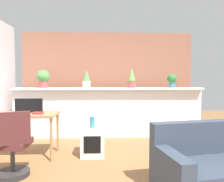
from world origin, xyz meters
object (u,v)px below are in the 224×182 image
at_px(potted_plant_1, 86,79).
at_px(vase_on_shelf, 92,122).
at_px(potted_plant_3, 172,80).
at_px(tv_monitor, 29,106).
at_px(office_chair, 12,149).
at_px(couch, 223,169).
at_px(potted_plant_2, 132,79).
at_px(potted_plant_0, 43,78).
at_px(book_on_desk, 38,113).
at_px(desk, 25,118).
at_px(side_cube_shelf, 93,141).

relative_size(potted_plant_1, vase_on_shelf, 2.19).
height_order(potted_plant_3, tv_monitor, potted_plant_3).
bearing_deg(office_chair, couch, -10.83).
bearing_deg(office_chair, potted_plant_3, 35.21).
bearing_deg(vase_on_shelf, office_chair, -143.50).
distance_m(potted_plant_2, potted_plant_3, 0.94).
bearing_deg(vase_on_shelf, tv_monitor, 173.97).
relative_size(potted_plant_2, office_chair, 0.50).
bearing_deg(tv_monitor, potted_plant_2, 28.58).
distance_m(potted_plant_0, couch, 3.80).
bearing_deg(potted_plant_1, potted_plant_0, -176.31).
relative_size(book_on_desk, couch, 0.10).
relative_size(potted_plant_3, desk, 0.28).
distance_m(potted_plant_0, potted_plant_3, 2.91).
xyz_separation_m(potted_plant_3, office_chair, (-2.81, -1.98, -0.93)).
xyz_separation_m(potted_plant_1, tv_monitor, (-0.92, -1.12, -0.47)).
xyz_separation_m(potted_plant_0, potted_plant_1, (0.95, 0.06, -0.02)).
distance_m(tv_monitor, book_on_desk, 0.30).
bearing_deg(potted_plant_0, tv_monitor, -88.23).
bearing_deg(vase_on_shelf, book_on_desk, -175.28).
bearing_deg(couch, potted_plant_2, 106.82).
height_order(potted_plant_1, book_on_desk, potted_plant_1).
bearing_deg(book_on_desk, potted_plant_0, 100.90).
relative_size(potted_plant_0, side_cube_shelf, 0.79).
bearing_deg(book_on_desk, potted_plant_2, 35.77).
xyz_separation_m(potted_plant_2, side_cube_shelf, (-0.83, -1.13, -1.09)).
relative_size(vase_on_shelf, book_on_desk, 1.17).
distance_m(vase_on_shelf, couch, 2.04).
height_order(potted_plant_3, side_cube_shelf, potted_plant_3).
bearing_deg(side_cube_shelf, potted_plant_2, 53.69).
xyz_separation_m(side_cube_shelf, couch, (1.57, -1.30, 0.03)).
bearing_deg(book_on_desk, desk, 156.63).
bearing_deg(potted_plant_0, potted_plant_1, 3.69).
xyz_separation_m(office_chair, couch, (2.61, -0.50, -0.11)).
bearing_deg(book_on_desk, office_chair, -101.42).
relative_size(potted_plant_0, potted_plant_1, 0.96).
height_order(potted_plant_1, tv_monitor, potted_plant_1).
bearing_deg(tv_monitor, couch, -27.27).
xyz_separation_m(tv_monitor, office_chair, (0.07, -0.88, -0.48)).
xyz_separation_m(potted_plant_1, book_on_desk, (-0.71, -1.31, -0.57)).
relative_size(desk, couch, 0.66).
relative_size(potted_plant_2, book_on_desk, 2.85).
distance_m(potted_plant_1, vase_on_shelf, 1.46).
xyz_separation_m(potted_plant_1, vase_on_shelf, (0.19, -1.24, -0.74)).
height_order(potted_plant_3, vase_on_shelf, potted_plant_3).
bearing_deg(couch, potted_plant_3, 85.34).
xyz_separation_m(potted_plant_0, office_chair, (0.10, -1.94, -0.97)).
xyz_separation_m(potted_plant_2, desk, (-1.99, -1.14, -0.67)).
bearing_deg(vase_on_shelf, potted_plant_0, 133.88).
relative_size(desk, side_cube_shelf, 2.20).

